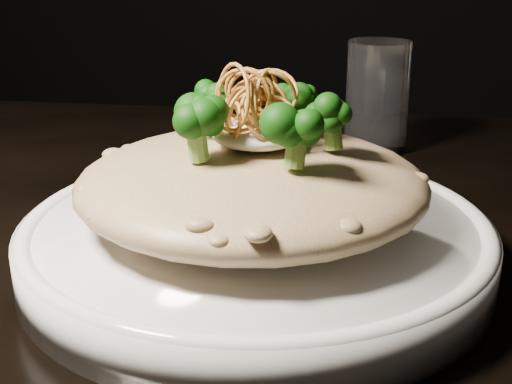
% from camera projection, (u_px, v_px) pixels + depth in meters
% --- Properties ---
extents(table, '(1.10, 0.80, 0.75)m').
position_uv_depth(table, '(303.00, 325.00, 0.58)').
color(table, black).
rests_on(table, ground).
extents(plate, '(0.32, 0.32, 0.03)m').
position_uv_depth(plate, '(256.00, 244.00, 0.49)').
color(plate, white).
rests_on(plate, table).
extents(risotto, '(0.24, 0.24, 0.05)m').
position_uv_depth(risotto, '(252.00, 183.00, 0.48)').
color(risotto, brown).
rests_on(risotto, plate).
extents(broccoli, '(0.16, 0.16, 0.06)m').
position_uv_depth(broccoli, '(253.00, 106.00, 0.46)').
color(broccoli, black).
rests_on(broccoli, risotto).
extents(cheese, '(0.06, 0.06, 0.02)m').
position_uv_depth(cheese, '(257.00, 134.00, 0.47)').
color(cheese, silver).
rests_on(cheese, risotto).
extents(shallots, '(0.06, 0.06, 0.04)m').
position_uv_depth(shallots, '(255.00, 91.00, 0.46)').
color(shallots, brown).
rests_on(shallots, cheese).
extents(drinking_glass, '(0.08, 0.08, 0.12)m').
position_uv_depth(drinking_glass, '(377.00, 97.00, 0.75)').
color(drinking_glass, white).
rests_on(drinking_glass, table).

